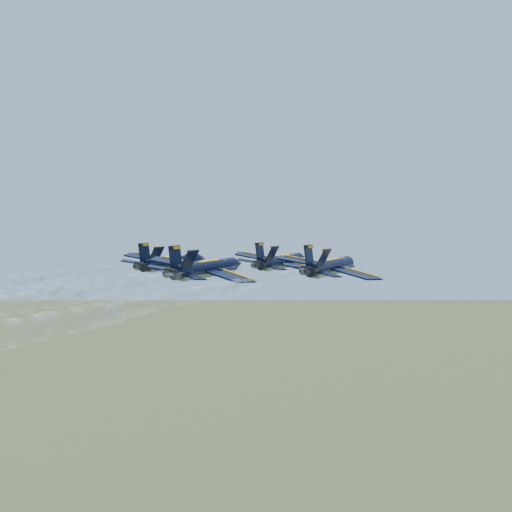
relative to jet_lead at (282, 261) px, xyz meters
The scene contains 4 objects.
jet_lead is the anchor object (origin of this frame).
jet_left 15.52m from the jet_lead, 135.02° to the right, with size 13.24×17.44×4.33m.
jet_right 15.21m from the jet_lead, 36.42° to the right, with size 13.24×17.44×4.33m.
jet_slot 20.67m from the jet_lead, 84.97° to the right, with size 13.24×17.44×4.33m.
Camera 1 is at (50.75, -77.83, 99.46)m, focal length 50.00 mm.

